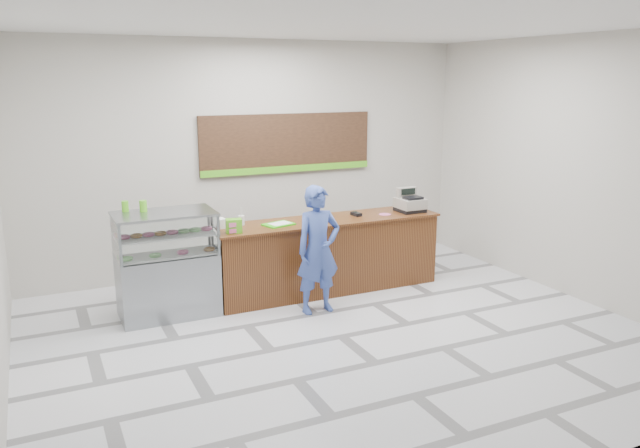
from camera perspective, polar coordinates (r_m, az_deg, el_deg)
name	(u,v)px	position (r m, az deg, el deg)	size (l,w,h in m)	color
floor	(342,337)	(7.38, 2.02, -10.24)	(7.00, 7.00, 0.00)	silver
back_wall	(253,158)	(9.61, -6.12, 6.07)	(7.00, 7.00, 0.00)	#B9B4AA
ceiling	(345,22)	(6.79, 2.27, 17.96)	(7.00, 7.00, 0.00)	silver
sales_counter	(327,255)	(8.74, 0.63, -2.84)	(3.26, 0.76, 1.03)	brown
display_case	(167,264)	(8.03, -13.83, -3.53)	(1.22, 0.72, 1.33)	gray
menu_board	(288,144)	(9.74, -2.98, 7.30)	(2.80, 0.06, 0.90)	black
cash_register	(410,203)	(9.18, 8.21, 1.93)	(0.36, 0.38, 0.34)	black
card_terminal	(356,214)	(8.85, 3.33, 0.91)	(0.09, 0.18, 0.04)	black
serving_tray	(279,224)	(8.29, -3.80, -0.02)	(0.44, 0.37, 0.02)	#34D811
napkin_box	(219,223)	(8.20, -9.24, 0.05)	(0.15, 0.15, 0.13)	white
straw_cup	(241,220)	(8.33, -7.21, 0.33)	(0.09, 0.09, 0.13)	silver
promo_box	(234,226)	(7.92, -7.88, -0.17)	(0.20, 0.13, 0.18)	#55BA1D
donut_decal	(385,214)	(8.96, 5.95, 0.89)	(0.17, 0.17, 0.00)	#DA5D94
green_cup_left	(125,206)	(8.04, -17.39, 1.56)	(0.08, 0.08, 0.13)	#55BA1D
green_cup_right	(143,206)	(7.96, -15.86, 1.59)	(0.09, 0.09, 0.14)	#55BA1D
customer	(318,250)	(7.88, -0.16, -2.36)	(0.60, 0.39, 1.64)	#3950A0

